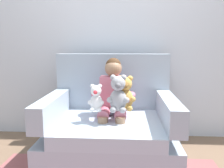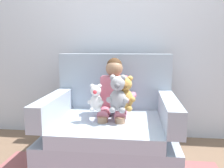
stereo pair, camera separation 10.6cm
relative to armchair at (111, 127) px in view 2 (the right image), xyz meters
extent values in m
plane|color=brown|center=(0.00, -0.05, -0.31)|extent=(8.00, 8.00, 0.00)
cube|color=silver|center=(0.00, 0.66, 0.99)|extent=(6.00, 0.10, 2.60)
cube|color=#9EADBC|center=(0.00, -0.05, -0.16)|extent=(1.24, 0.97, 0.30)
cube|color=#A6B6C6|center=(0.00, -0.12, 0.05)|extent=(0.96, 0.83, 0.12)
cube|color=#9EADBC|center=(0.00, 0.36, 0.41)|extent=(1.24, 0.14, 0.61)
cube|color=#9EADBC|center=(-0.55, -0.12, 0.22)|extent=(0.14, 0.83, 0.22)
cube|color=#9EADBC|center=(0.55, -0.12, 0.22)|extent=(0.14, 0.83, 0.22)
cube|color=#C66B7F|center=(0.02, 0.09, 0.33)|extent=(0.26, 0.16, 0.34)
sphere|color=#9E7556|center=(0.02, 0.09, 0.58)|extent=(0.17, 0.17, 0.17)
sphere|color=#472D19|center=(0.02, 0.10, 0.61)|extent=(0.16, 0.16, 0.16)
cylinder|color=#C66B7F|center=(-0.06, -0.04, 0.16)|extent=(0.11, 0.26, 0.11)
cylinder|color=#9E7556|center=(-0.06, -0.17, 0.01)|extent=(0.09, 0.09, 0.30)
cylinder|color=#C66B7F|center=(0.10, -0.04, 0.16)|extent=(0.11, 0.26, 0.11)
cylinder|color=#9E7556|center=(0.10, -0.17, 0.01)|extent=(0.09, 0.09, 0.30)
cylinder|color=#C66B7F|center=(-0.14, -0.03, 0.31)|extent=(0.13, 0.27, 0.07)
cylinder|color=#C66B7F|center=(0.18, -0.03, 0.31)|extent=(0.13, 0.27, 0.07)
ellipsoid|color=#9E9EA3|center=(0.08, -0.16, 0.32)|extent=(0.16, 0.13, 0.20)
sphere|color=#9E9EA3|center=(0.08, -0.17, 0.47)|extent=(0.13, 0.13, 0.13)
sphere|color=slate|center=(0.08, -0.23, 0.46)|extent=(0.05, 0.05, 0.05)
sphere|color=#9E9EA3|center=(0.04, -0.17, 0.53)|extent=(0.05, 0.05, 0.05)
sphere|color=#9E9EA3|center=(0.01, -0.20, 0.33)|extent=(0.05, 0.05, 0.05)
sphere|color=#9E9EA3|center=(0.04, -0.22, 0.24)|extent=(0.06, 0.06, 0.06)
sphere|color=#9E9EA3|center=(0.13, -0.17, 0.53)|extent=(0.05, 0.05, 0.05)
sphere|color=#9E9EA3|center=(0.16, -0.20, 0.33)|extent=(0.05, 0.05, 0.05)
sphere|color=#9E9EA3|center=(0.12, -0.22, 0.24)|extent=(0.06, 0.06, 0.06)
ellipsoid|color=white|center=(-0.12, -0.16, 0.29)|extent=(0.11, 0.10, 0.15)
sphere|color=white|center=(-0.12, -0.17, 0.41)|extent=(0.10, 0.10, 0.10)
sphere|color=#DB333D|center=(-0.12, -0.21, 0.40)|extent=(0.04, 0.04, 0.04)
sphere|color=white|center=(-0.15, -0.16, 0.44)|extent=(0.04, 0.04, 0.04)
sphere|color=white|center=(-0.17, -0.19, 0.30)|extent=(0.04, 0.04, 0.04)
sphere|color=white|center=(-0.15, -0.20, 0.24)|extent=(0.04, 0.04, 0.04)
sphere|color=white|center=(-0.08, -0.16, 0.44)|extent=(0.04, 0.04, 0.04)
sphere|color=white|center=(-0.06, -0.19, 0.30)|extent=(0.04, 0.04, 0.04)
sphere|color=white|center=(-0.09, -0.20, 0.24)|extent=(0.04, 0.04, 0.04)
ellipsoid|color=gold|center=(0.14, -0.10, 0.31)|extent=(0.15, 0.13, 0.19)
sphere|color=gold|center=(0.14, -0.11, 0.46)|extent=(0.13, 0.13, 0.13)
sphere|color=brown|center=(0.14, -0.17, 0.45)|extent=(0.05, 0.05, 0.05)
sphere|color=gold|center=(0.10, -0.11, 0.51)|extent=(0.05, 0.05, 0.05)
sphere|color=gold|center=(0.07, -0.14, 0.32)|extent=(0.05, 0.05, 0.05)
sphere|color=gold|center=(0.10, -0.16, 0.24)|extent=(0.06, 0.06, 0.06)
sphere|color=gold|center=(0.19, -0.11, 0.51)|extent=(0.05, 0.05, 0.05)
sphere|color=gold|center=(0.21, -0.14, 0.32)|extent=(0.05, 0.05, 0.05)
sphere|color=gold|center=(0.19, -0.16, 0.24)|extent=(0.06, 0.06, 0.06)
camera|label=1|loc=(0.15, -2.17, 0.80)|focal=36.62mm
camera|label=2|loc=(0.26, -2.16, 0.80)|focal=36.62mm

